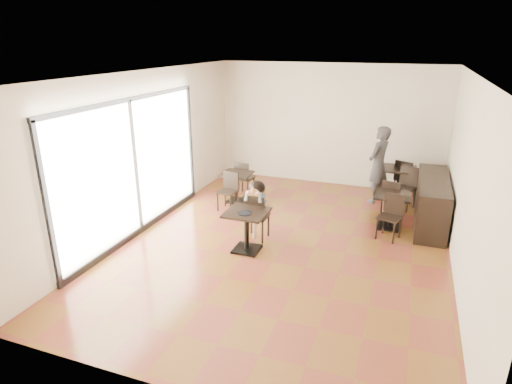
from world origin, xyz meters
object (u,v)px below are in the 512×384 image
at_px(child, 257,210).
at_px(cafe_table_left, 237,187).
at_px(cafe_table_back, 398,184).
at_px(child_chair, 257,216).
at_px(cafe_table_mid, 391,211).
at_px(chair_back_a, 405,179).
at_px(chair_mid_b, 390,218).
at_px(child_table, 247,231).
at_px(chair_back_b, 404,189).
at_px(chair_left_b, 227,192).
at_px(chair_mid_a, 393,199).
at_px(chair_left_a, 245,178).
at_px(adult_patron, 378,165).

bearing_deg(child, cafe_table_left, 123.40).
bearing_deg(cafe_table_back, child_chair, -127.78).
relative_size(child_chair, child, 0.79).
xyz_separation_m(cafe_table_mid, chair_back_a, (0.22, 2.04, 0.11)).
distance_m(child, chair_mid_b, 2.62).
height_order(child_table, chair_back_a, chair_back_a).
distance_m(chair_back_a, chair_back_b, 0.78).
distance_m(child, cafe_table_back, 4.11).
distance_m(chair_left_b, chair_back_b, 4.11).
xyz_separation_m(child_chair, chair_mid_a, (2.46, 1.98, -0.03)).
relative_size(child_chair, chair_left_b, 1.08).
xyz_separation_m(chair_left_a, chair_back_a, (3.83, 1.17, 0.05)).
relative_size(cafe_table_back, chair_back_b, 0.83).
relative_size(child_table, chair_mid_a, 0.88).
bearing_deg(chair_left_a, child, 123.52).
xyz_separation_m(chair_mid_b, chair_left_a, (-3.62, 1.42, -0.01)).
bearing_deg(adult_patron, chair_back_a, 151.25).
xyz_separation_m(child_table, chair_back_b, (2.67, 3.24, 0.09)).
height_order(child_table, chair_left_b, chair_left_b).
relative_size(cafe_table_left, chair_mid_b, 0.81).
xyz_separation_m(chair_mid_a, chair_back_b, (0.22, 0.71, 0.04)).
bearing_deg(chair_left_a, cafe_table_back, -158.76).
xyz_separation_m(child_chair, chair_mid_b, (2.46, 0.88, -0.03)).
bearing_deg(child, child_table, -90.00).
distance_m(cafe_table_back, chair_left_b, 4.20).
height_order(child_chair, chair_back_b, chair_back_b).
height_order(chair_back_a, chair_back_b, same).
height_order(chair_mid_a, chair_left_a, chair_mid_a).
bearing_deg(chair_mid_b, child_chair, -142.57).
bearing_deg(chair_back_a, cafe_table_left, 46.37).
relative_size(chair_mid_b, chair_back_b, 0.92).
relative_size(child, chair_mid_a, 1.33).
bearing_deg(chair_back_b, chair_left_a, -151.96).
height_order(child_table, cafe_table_mid, child_table).
bearing_deg(cafe_table_mid, child, -149.80).
bearing_deg(child_table, chair_left_a, 112.06).
xyz_separation_m(cafe_table_mid, chair_left_a, (-3.62, 0.87, 0.06)).
bearing_deg(child_table, cafe_table_back, 56.47).
relative_size(child_table, chair_back_b, 0.81).
bearing_deg(cafe_table_back, chair_left_a, -165.63).
bearing_deg(chair_left_b, cafe_table_back, 35.94).
distance_m(cafe_table_back, chair_mid_b, 2.36).
distance_m(chair_mid_b, chair_left_a, 3.88).
distance_m(chair_left_a, chair_back_b, 3.85).
bearing_deg(child_table, chair_back_a, 56.36).
bearing_deg(child_table, chair_left_b, 123.40).
relative_size(cafe_table_left, chair_back_b, 0.75).
bearing_deg(chair_left_a, chair_back_a, -156.19).
distance_m(cafe_table_mid, chair_left_b, 3.62).
distance_m(chair_mid_a, chair_back_b, 0.75).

